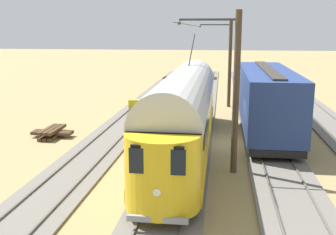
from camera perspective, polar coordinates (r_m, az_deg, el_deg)
The scene contains 11 objects.
ground_plane at distance 23.12m, azimuth 8.43°, elevation -3.64°, with size 220.00×220.00×0.00m, color #937F51.
track_adjacent_siding at distance 23.56m, azimuth 14.03°, elevation -3.44°, with size 2.80×80.00×0.18m.
track_third_siding at distance 23.48m, azimuth 2.80°, elevation -3.14°, with size 2.80×80.00×0.18m.
track_outer_siding at distance 24.28m, azimuth -8.09°, elevation -2.73°, with size 2.80×80.00×0.18m.
vintage_streetcar at distance 20.84m, azimuth 2.35°, elevation 1.14°, with size 2.65×18.15×5.85m.
coach_adjacent at distance 25.42m, azimuth 13.71°, elevation 2.58°, with size 2.96×12.36×3.85m.
catenary_pole_foreground at distance 33.72m, azimuth 8.62°, elevation 7.74°, with size 2.71×0.28×7.11m.
catenary_pole_mid_near at distance 17.70m, azimuth 9.38°, elevation 3.76°, with size 2.71×0.28×7.11m.
overhead_wire_run at distance 26.21m, azimuth 3.84°, elevation 12.87°, with size 2.51×20.11×0.18m.
spare_tie_stack at distance 25.16m, azimuth -16.03°, elevation -2.05°, with size 2.40×2.40×0.54m.
track_end_bumper at distance 32.59m, azimuth -3.95°, elevation 1.82°, with size 1.80×0.60×0.80m, color #B2A519.
Camera 1 is at (0.45, 22.25, 6.27)m, focal length 43.14 mm.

